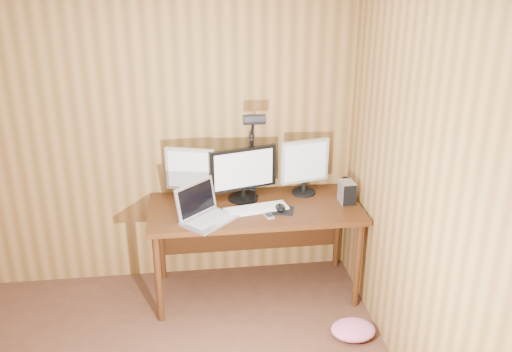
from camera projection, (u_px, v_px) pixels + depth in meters
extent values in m
plane|color=olive|center=(129.00, 133.00, 4.14)|extent=(4.00, 0.00, 4.00)
plane|color=olive|center=(474.00, 249.00, 2.51)|extent=(0.00, 4.00, 4.00)
cube|color=#41200D|center=(255.00, 209.00, 4.11)|extent=(1.60, 0.70, 0.04)
cube|color=#41200D|center=(250.00, 222.00, 4.50)|extent=(1.48, 0.02, 0.51)
cylinder|color=#41200D|center=(158.00, 279.00, 3.89)|extent=(0.05, 0.05, 0.71)
cylinder|color=#41200D|center=(161.00, 240.00, 4.43)|extent=(0.05, 0.05, 0.71)
cylinder|color=#41200D|center=(358.00, 265.00, 4.07)|extent=(0.05, 0.05, 0.71)
cylinder|color=#41200D|center=(337.00, 229.00, 4.60)|extent=(0.05, 0.05, 0.71)
cylinder|color=black|center=(243.00, 198.00, 4.22)|extent=(0.23, 0.23, 0.02)
cylinder|color=black|center=(243.00, 193.00, 4.21)|extent=(0.04, 0.04, 0.07)
cube|color=black|center=(243.00, 169.00, 4.13)|extent=(0.53, 0.17, 0.33)
cube|color=silver|center=(244.00, 170.00, 4.11)|extent=(0.46, 0.13, 0.28)
cylinder|color=black|center=(192.00, 200.00, 4.19)|extent=(0.18, 0.18, 0.02)
cylinder|color=black|center=(191.00, 194.00, 4.17)|extent=(0.04, 0.04, 0.08)
cube|color=silver|center=(190.00, 169.00, 4.09)|extent=(0.37, 0.15, 0.33)
cube|color=silver|center=(189.00, 170.00, 4.07)|extent=(0.32, 0.10, 0.28)
cylinder|color=black|center=(304.00, 192.00, 4.32)|extent=(0.19, 0.19, 0.02)
cylinder|color=black|center=(304.00, 186.00, 4.31)|extent=(0.04, 0.04, 0.08)
cube|color=silver|center=(305.00, 161.00, 4.23)|extent=(0.39, 0.12, 0.34)
cube|color=silver|center=(306.00, 162.00, 4.21)|extent=(0.34, 0.08, 0.29)
cube|color=silver|center=(209.00, 220.00, 3.86)|extent=(0.44, 0.44, 0.02)
cube|color=silver|center=(196.00, 199.00, 3.89)|extent=(0.30, 0.29, 0.24)
cube|color=black|center=(196.00, 199.00, 3.89)|extent=(0.26, 0.25, 0.20)
cube|color=#B2B2B7|center=(209.00, 219.00, 3.86)|extent=(0.33, 0.33, 0.00)
cube|color=white|center=(256.00, 209.00, 4.04)|extent=(0.49, 0.23, 0.02)
cube|color=white|center=(256.00, 207.00, 4.03)|extent=(0.45, 0.20, 0.00)
cube|color=black|center=(280.00, 210.00, 4.03)|extent=(0.23, 0.21, 0.00)
ellipsoid|color=black|center=(280.00, 208.00, 4.02)|extent=(0.10, 0.13, 0.04)
cube|color=silver|center=(347.00, 192.00, 4.15)|extent=(0.11, 0.15, 0.17)
cube|color=black|center=(350.00, 196.00, 4.08)|extent=(0.10, 0.01, 0.16)
cube|color=silver|center=(269.00, 216.00, 3.94)|extent=(0.08, 0.12, 0.01)
cube|color=black|center=(269.00, 215.00, 3.94)|extent=(0.06, 0.07, 0.00)
cylinder|color=black|center=(345.00, 184.00, 4.37)|extent=(0.05, 0.05, 0.11)
cube|color=black|center=(252.00, 191.00, 4.39)|extent=(0.06, 0.07, 0.07)
cylinder|color=black|center=(252.00, 164.00, 4.30)|extent=(0.03, 0.03, 0.47)
sphere|color=black|center=(252.00, 136.00, 4.21)|extent=(0.05, 0.05, 0.05)
cylinder|color=black|center=(253.00, 127.00, 4.11)|extent=(0.02, 0.16, 0.19)
cylinder|color=black|center=(254.00, 120.00, 3.99)|extent=(0.17, 0.08, 0.08)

